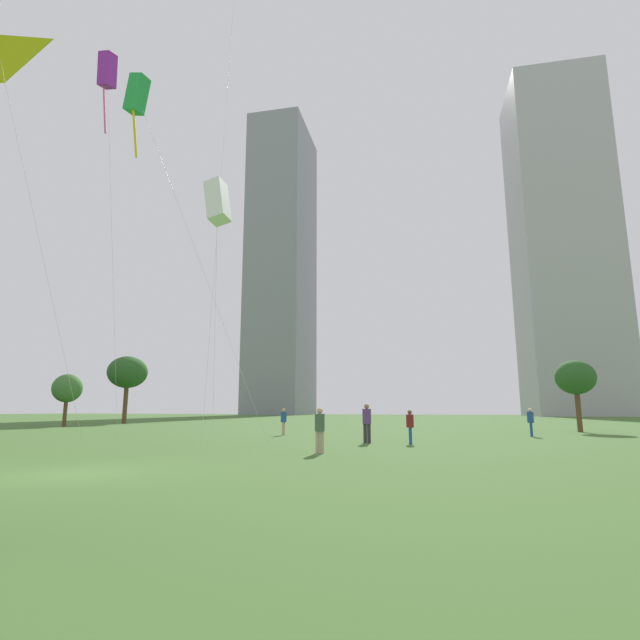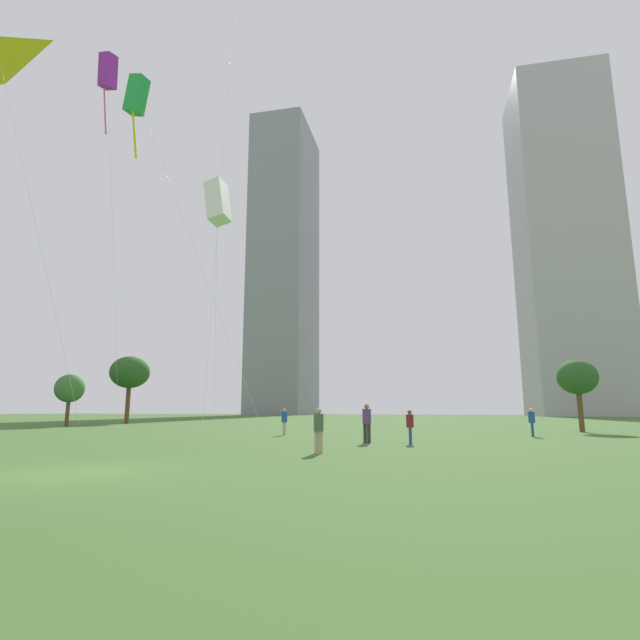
{
  "view_description": "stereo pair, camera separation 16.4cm",
  "coord_description": "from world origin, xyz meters",
  "px_view_note": "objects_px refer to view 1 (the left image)",
  "views": [
    {
      "loc": [
        9.62,
        -10.21,
        1.58
      ],
      "look_at": [
        2.52,
        12.97,
        6.05
      ],
      "focal_mm": 27.23,
      "sensor_mm": 36.0,
      "label": 1
    },
    {
      "loc": [
        9.77,
        -10.17,
        1.58
      ],
      "look_at": [
        2.52,
        12.97,
        6.05
      ],
      "focal_mm": 27.23,
      "sensor_mm": 36.0,
      "label": 2
    }
  ],
  "objects_px": {
    "person_standing_4": "(531,420)",
    "kite_flying_3": "(137,96)",
    "kite_flying_5": "(218,202)",
    "park_tree_2": "(67,389)",
    "distant_highrise_1": "(282,266)",
    "distant_highrise_0": "(562,243)",
    "person_standing_1": "(410,424)",
    "kite_flying_2": "(107,72)",
    "person_standing_2": "(367,420)",
    "person_standing_3": "(320,427)",
    "person_standing_0": "(284,420)",
    "park_tree_0": "(575,378)",
    "park_tree_1": "(128,373)"
  },
  "relations": [
    {
      "from": "distant_highrise_0",
      "to": "person_standing_4",
      "type": "bearing_deg",
      "value": -107.08
    },
    {
      "from": "person_standing_1",
      "to": "distant_highrise_1",
      "type": "relative_size",
      "value": 0.02
    },
    {
      "from": "distant_highrise_0",
      "to": "distant_highrise_1",
      "type": "relative_size",
      "value": 0.93
    },
    {
      "from": "person_standing_3",
      "to": "kite_flying_5",
      "type": "bearing_deg",
      "value": 140.36
    },
    {
      "from": "person_standing_2",
      "to": "park_tree_2",
      "type": "distance_m",
      "value": 34.19
    },
    {
      "from": "person_standing_2",
      "to": "person_standing_3",
      "type": "bearing_deg",
      "value": -100.9
    },
    {
      "from": "park_tree_0",
      "to": "kite_flying_3",
      "type": "bearing_deg",
      "value": -132.13
    },
    {
      "from": "person_standing_3",
      "to": "distant_highrise_0",
      "type": "distance_m",
      "value": 122.95
    },
    {
      "from": "person_standing_0",
      "to": "park_tree_0",
      "type": "relative_size",
      "value": 0.32
    },
    {
      "from": "park_tree_0",
      "to": "distant_highrise_1",
      "type": "bearing_deg",
      "value": 122.13
    },
    {
      "from": "kite_flying_3",
      "to": "kite_flying_2",
      "type": "bearing_deg",
      "value": 145.22
    },
    {
      "from": "person_standing_0",
      "to": "person_standing_3",
      "type": "xyz_separation_m",
      "value": [
        5.84,
        -11.36,
        0.0
      ]
    },
    {
      "from": "person_standing_2",
      "to": "kite_flying_5",
      "type": "distance_m",
      "value": 13.5
    },
    {
      "from": "person_standing_0",
      "to": "kite_flying_5",
      "type": "distance_m",
      "value": 13.66
    },
    {
      "from": "park_tree_0",
      "to": "park_tree_2",
      "type": "xyz_separation_m",
      "value": [
        -43.34,
        -1.92,
        -0.31
      ]
    },
    {
      "from": "distant_highrise_0",
      "to": "person_standing_2",
      "type": "bearing_deg",
      "value": -110.33
    },
    {
      "from": "person_standing_0",
      "to": "person_standing_3",
      "type": "relative_size",
      "value": 1.0
    },
    {
      "from": "person_standing_0",
      "to": "distant_highrise_1",
      "type": "bearing_deg",
      "value": -166.59
    },
    {
      "from": "kite_flying_2",
      "to": "kite_flying_5",
      "type": "relative_size",
      "value": 1.56
    },
    {
      "from": "person_standing_2",
      "to": "kite_flying_3",
      "type": "relative_size",
      "value": 0.11
    },
    {
      "from": "kite_flying_2",
      "to": "park_tree_2",
      "type": "distance_m",
      "value": 29.81
    },
    {
      "from": "person_standing_1",
      "to": "park_tree_2",
      "type": "relative_size",
      "value": 0.32
    },
    {
      "from": "person_standing_4",
      "to": "kite_flying_2",
      "type": "height_order",
      "value": "kite_flying_2"
    },
    {
      "from": "person_standing_2",
      "to": "kite_flying_2",
      "type": "height_order",
      "value": "kite_flying_2"
    },
    {
      "from": "person_standing_2",
      "to": "person_standing_3",
      "type": "distance_m",
      "value": 5.84
    },
    {
      "from": "distant_highrise_0",
      "to": "person_standing_1",
      "type": "bearing_deg",
      "value": -109.3
    },
    {
      "from": "distant_highrise_1",
      "to": "person_standing_4",
      "type": "bearing_deg",
      "value": -65.98
    },
    {
      "from": "person_standing_0",
      "to": "person_standing_1",
      "type": "distance_m",
      "value": 10.1
    },
    {
      "from": "person_standing_0",
      "to": "person_standing_3",
      "type": "bearing_deg",
      "value": 18.84
    },
    {
      "from": "park_tree_0",
      "to": "kite_flying_5",
      "type": "bearing_deg",
      "value": -137.67
    },
    {
      "from": "kite_flying_5",
      "to": "park_tree_2",
      "type": "bearing_deg",
      "value": 146.78
    },
    {
      "from": "park_tree_1",
      "to": "person_standing_1",
      "type": "bearing_deg",
      "value": -33.9
    },
    {
      "from": "kite_flying_3",
      "to": "distant_highrise_0",
      "type": "relative_size",
      "value": 0.19
    },
    {
      "from": "distant_highrise_1",
      "to": "person_standing_3",
      "type": "bearing_deg",
      "value": -72.36
    },
    {
      "from": "person_standing_1",
      "to": "distant_highrise_1",
      "type": "bearing_deg",
      "value": -164.22
    },
    {
      "from": "person_standing_2",
      "to": "person_standing_3",
      "type": "relative_size",
      "value": 1.13
    },
    {
      "from": "kite_flying_3",
      "to": "distant_highrise_0",
      "type": "distance_m",
      "value": 122.4
    },
    {
      "from": "person_standing_4",
      "to": "kite_flying_5",
      "type": "distance_m",
      "value": 21.72
    },
    {
      "from": "person_standing_3",
      "to": "park_tree_2",
      "type": "distance_m",
      "value": 36.42
    },
    {
      "from": "person_standing_2",
      "to": "kite_flying_5",
      "type": "bearing_deg",
      "value": -169.29
    },
    {
      "from": "person_standing_4",
      "to": "kite_flying_3",
      "type": "xyz_separation_m",
      "value": [
        -16.65,
        -15.52,
        14.17
      ]
    },
    {
      "from": "park_tree_0",
      "to": "distant_highrise_0",
      "type": "distance_m",
      "value": 99.92
    },
    {
      "from": "kite_flying_3",
      "to": "kite_flying_5",
      "type": "distance_m",
      "value": 6.04
    },
    {
      "from": "kite_flying_3",
      "to": "person_standing_3",
      "type": "bearing_deg",
      "value": 10.15
    },
    {
      "from": "kite_flying_3",
      "to": "park_tree_0",
      "type": "distance_m",
      "value": 32.74
    },
    {
      "from": "kite_flying_5",
      "to": "distant_highrise_0",
      "type": "distance_m",
      "value": 117.98
    },
    {
      "from": "person_standing_2",
      "to": "kite_flying_2",
      "type": "distance_m",
      "value": 23.6
    },
    {
      "from": "kite_flying_5",
      "to": "distant_highrise_0",
      "type": "xyz_separation_m",
      "value": [
        36.15,
        108.04,
        30.65
      ]
    },
    {
      "from": "person_standing_1",
      "to": "kite_flying_2",
      "type": "relative_size",
      "value": 0.07
    },
    {
      "from": "person_standing_1",
      "to": "distant_highrise_1",
      "type": "distance_m",
      "value": 132.78
    }
  ]
}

